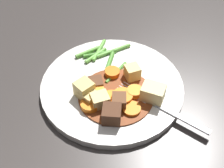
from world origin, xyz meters
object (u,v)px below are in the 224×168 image
object	(u,v)px
carrot_slice_6	(135,92)
potato_chunk_1	(84,89)
dinner_plate	(112,86)
potato_chunk_2	(132,73)
carrot_slice_3	(131,109)
meat_chunk_1	(112,114)
meat_chunk_0	(121,101)
meat_chunk_2	(96,84)
carrot_slice_5	(112,73)
carrot_slice_1	(112,100)
fork	(159,106)
potato_chunk_3	(100,100)
carrot_slice_4	(95,92)
potato_chunk_0	(153,93)
carrot_slice_2	(90,105)
potato_chunk_4	(89,96)
carrot_slice_0	(123,97)

from	to	relation	value
carrot_slice_6	potato_chunk_1	world-z (taller)	potato_chunk_1
dinner_plate	potato_chunk_2	size ratio (longest dim) A/B	9.22
potato_chunk_1	carrot_slice_3	bearing A→B (deg)	53.66
meat_chunk_1	potato_chunk_2	bearing A→B (deg)	145.52
meat_chunk_0	meat_chunk_2	world-z (taller)	meat_chunk_0
carrot_slice_5	meat_chunk_2	world-z (taller)	meat_chunk_2
carrot_slice_6	meat_chunk_0	world-z (taller)	meat_chunk_0
carrot_slice_1	fork	xyz separation A→B (m)	(0.03, 0.08, -0.01)
carrot_slice_3	meat_chunk_2	size ratio (longest dim) A/B	1.23
dinner_plate	carrot_slice_3	size ratio (longest dim) A/B	8.28
carrot_slice_3	meat_chunk_2	bearing A→B (deg)	-143.81
carrot_slice_3	potato_chunk_3	distance (m)	0.05
carrot_slice_4	potato_chunk_1	size ratio (longest dim) A/B	1.12
potato_chunk_2	fork	world-z (taller)	potato_chunk_2
potato_chunk_0	meat_chunk_1	distance (m)	0.08
meat_chunk_2	dinner_plate	bearing A→B (deg)	93.31
meat_chunk_1	meat_chunk_2	xyz separation A→B (m)	(-0.08, -0.01, -0.00)
potato_chunk_2	carrot_slice_3	bearing A→B (deg)	-16.10
meat_chunk_0	carrot_slice_6	bearing A→B (deg)	122.11
potato_chunk_1	potato_chunk_3	bearing A→B (deg)	37.75
carrot_slice_2	potato_chunk_2	xyz separation A→B (m)	(-0.05, 0.09, 0.01)
carrot_slice_4	potato_chunk_2	xyz separation A→B (m)	(-0.03, 0.07, 0.01)
carrot_slice_5	potato_chunk_2	bearing A→B (deg)	65.98
carrot_slice_1	potato_chunk_4	world-z (taller)	potato_chunk_4
carrot_slice_4	meat_chunk_2	bearing A→B (deg)	164.62
carrot_slice_5	potato_chunk_1	distance (m)	0.07
carrot_slice_1	dinner_plate	bearing A→B (deg)	166.71
carrot_slice_3	carrot_slice_6	xyz separation A→B (m)	(-0.03, 0.02, 0.00)
carrot_slice_2	carrot_slice_4	distance (m)	0.03
fork	carrot_slice_0	bearing A→B (deg)	-117.12
dinner_plate	fork	size ratio (longest dim) A/B	1.83
carrot_slice_1	meat_chunk_0	xyz separation A→B (m)	(0.01, 0.01, 0.01)
carrot_slice_6	fork	distance (m)	0.05
carrot_slice_0	potato_chunk_2	xyz separation A→B (m)	(-0.05, 0.03, 0.01)
dinner_plate	carrot_slice_3	world-z (taller)	carrot_slice_3
carrot_slice_0	meat_chunk_2	size ratio (longest dim) A/B	1.38
potato_chunk_0	meat_chunk_2	size ratio (longest dim) A/B	1.52
carrot_slice_3	potato_chunk_2	bearing A→B (deg)	163.90
carrot_slice_2	potato_chunk_3	xyz separation A→B (m)	(-0.00, 0.02, 0.01)
potato_chunk_0	potato_chunk_3	bearing A→B (deg)	-93.99
carrot_slice_4	carrot_slice_3	bearing A→B (deg)	47.57
carrot_slice_5	meat_chunk_1	xyz separation A→B (m)	(0.10, -0.02, 0.01)
potato_chunk_1	potato_chunk_3	xyz separation A→B (m)	(0.03, 0.02, -0.00)
carrot_slice_3	potato_chunk_0	distance (m)	0.05
carrot_slice_0	carrot_slice_2	xyz separation A→B (m)	(0.00, -0.06, -0.00)
potato_chunk_4	meat_chunk_2	size ratio (longest dim) A/B	1.15
carrot_slice_2	fork	xyz separation A→B (m)	(0.02, 0.11, -0.00)
dinner_plate	potato_chunk_2	xyz separation A→B (m)	(-0.01, 0.04, 0.02)
carrot_slice_3	potato_chunk_2	size ratio (longest dim) A/B	1.11
carrot_slice_5	potato_chunk_4	world-z (taller)	potato_chunk_4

